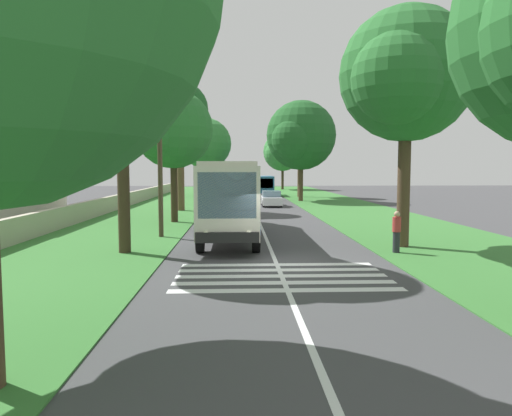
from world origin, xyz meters
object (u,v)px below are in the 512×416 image
at_px(roadside_tree_left_0, 205,145).
at_px(roadside_tree_left_4, 118,54).
at_px(trailing_car_1, 235,195).
at_px(roadside_tree_left_2, 178,112).
at_px(roadside_tree_left_1, 172,132).
at_px(trailing_minibus_0, 264,184).
at_px(roadside_tree_right_3, 282,153).
at_px(coach_bus, 230,195).
at_px(roadside_tree_right_2, 299,133).
at_px(pedestrian, 397,231).
at_px(roadside_tree_right_4, 403,78).
at_px(utility_pole, 160,148).
at_px(roadside_tree_right_1, 299,137).
at_px(trailing_car_0, 271,199).

distance_m(roadside_tree_left_0, roadside_tree_left_4, 40.36).
bearing_deg(trailing_car_1, roadside_tree_left_2, 158.03).
distance_m(trailing_car_1, roadside_tree_left_1, 20.31).
relative_size(trailing_minibus_0, roadside_tree_right_3, 0.63).
distance_m(coach_bus, trailing_car_1, 26.74).
height_order(trailing_car_1, roadside_tree_right_3, roadside_tree_right_3).
relative_size(roadside_tree_left_4, roadside_tree_right_2, 1.07).
xyz_separation_m(roadside_tree_right_3, pedestrian, (-60.04, 0.90, -5.27)).
xyz_separation_m(roadside_tree_left_4, pedestrian, (-0.66, -11.21, -7.10)).
distance_m(roadside_tree_left_1, roadside_tree_right_4, 15.35).
height_order(trailing_minibus_0, roadside_tree_left_0, roadside_tree_left_0).
relative_size(coach_bus, trailing_minibus_0, 1.86).
bearing_deg(trailing_minibus_0, roadside_tree_left_4, 168.69).
xyz_separation_m(roadside_tree_left_0, roadside_tree_left_2, (-20.97, 0.71, 1.62)).
relative_size(roadside_tree_left_0, utility_pole, 1.14).
relative_size(utility_pole, pedestrian, 5.05).
bearing_deg(roadside_tree_right_4, roadside_tree_right_3, -0.27).
height_order(roadside_tree_left_1, roadside_tree_left_2, roadside_tree_left_2).
distance_m(trailing_car_1, utility_pole, 26.67).
xyz_separation_m(roadside_tree_right_1, roadside_tree_right_3, (28.43, -0.75, -0.61)).
distance_m(coach_bus, roadside_tree_left_1, 9.10).
relative_size(roadside_tree_left_4, pedestrian, 6.61).
bearing_deg(trailing_car_1, roadside_tree_left_1, 168.73).
distance_m(trailing_car_0, roadside_tree_right_4, 24.56).
bearing_deg(roadside_tree_right_3, roadside_tree_left_1, 166.57).
distance_m(roadside_tree_left_2, utility_pole, 15.54).
bearing_deg(roadside_tree_left_4, roadside_tree_left_2, 0.10).
bearing_deg(roadside_tree_right_1, roadside_tree_left_2, 135.50).
bearing_deg(roadside_tree_left_0, utility_pole, -179.64).
bearing_deg(roadside_tree_right_1, roadside_tree_right_2, -7.11).
distance_m(roadside_tree_right_2, pedestrian, 39.57).
bearing_deg(pedestrian, coach_bus, 57.36).
bearing_deg(roadside_tree_right_2, trailing_minibus_0, 55.00).
bearing_deg(roadside_tree_left_0, trailing_car_1, -159.21).
bearing_deg(roadside_tree_right_1, roadside_tree_left_1, 151.45).
relative_size(roadside_tree_left_0, roadside_tree_right_3, 1.02).
height_order(roadside_tree_left_2, roadside_tree_right_4, roadside_tree_left_2).
relative_size(coach_bus, trailing_car_1, 2.60).
xyz_separation_m(trailing_car_1, roadside_tree_left_4, (-30.43, 4.43, 7.34)).
height_order(roadside_tree_right_1, utility_pole, roadside_tree_right_1).
height_order(trailing_car_1, roadside_tree_left_1, roadside_tree_left_1).
bearing_deg(utility_pole, trailing_car_0, -19.37).
distance_m(roadside_tree_left_2, roadside_tree_right_3, 41.87).
bearing_deg(utility_pole, trailing_car_1, -7.68).
height_order(roadside_tree_left_4, roadside_tree_right_2, roadside_tree_left_4).
relative_size(roadside_tree_left_0, roadside_tree_right_2, 0.94).
bearing_deg(pedestrian, roadside_tree_left_0, 14.42).
bearing_deg(roadside_tree_left_1, pedestrian, -138.06).
relative_size(trailing_car_1, roadside_tree_left_4, 0.39).
distance_m(roadside_tree_left_0, pedestrian, 42.67).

